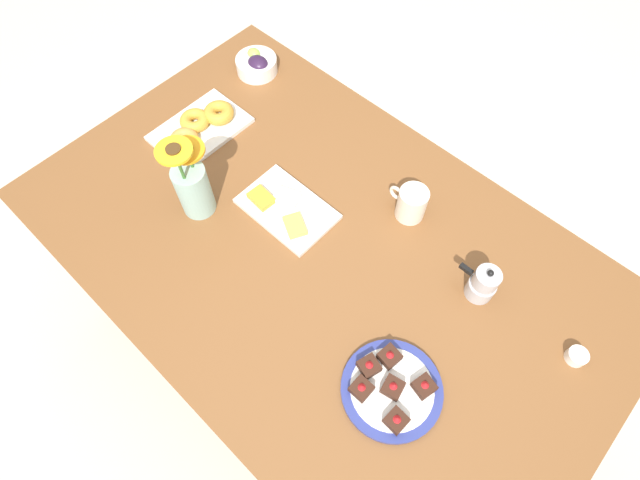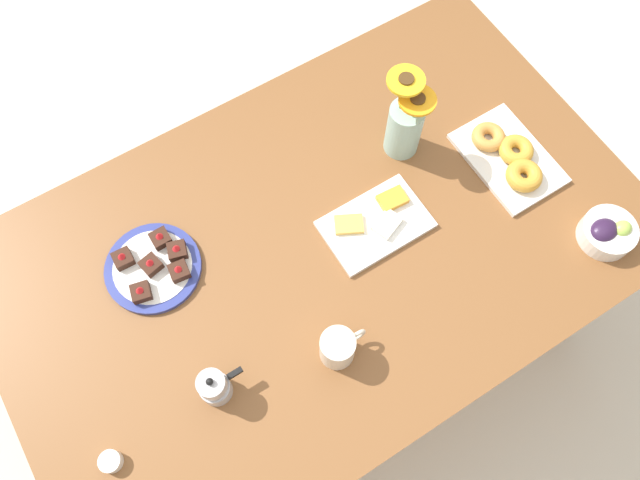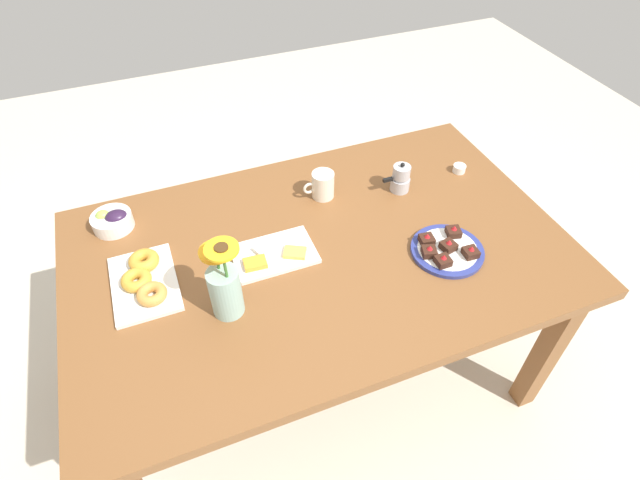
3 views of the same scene
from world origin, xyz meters
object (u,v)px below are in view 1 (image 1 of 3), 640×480
(croissant_platter, at_px, (201,126))
(dessert_plate, at_px, (391,388))
(coffee_mug, at_px, (411,203))
(grape_bowl, at_px, (257,64))
(flower_vase, at_px, (193,186))
(dining_table, at_px, (320,262))
(moka_pot, at_px, (483,284))
(jam_cup_honey, at_px, (577,356))
(cheese_platter, at_px, (286,208))

(croissant_platter, xyz_separation_m, dessert_plate, (-0.92, 0.22, -0.01))
(coffee_mug, bearing_deg, dessert_plate, 123.09)
(grape_bowl, xyz_separation_m, flower_vase, (-0.28, 0.48, 0.07))
(dining_table, height_order, flower_vase, flower_vase)
(grape_bowl, height_order, moka_pot, moka_pot)
(jam_cup_honey, relative_size, dessert_plate, 0.21)
(flower_vase, height_order, moka_pot, flower_vase)
(dining_table, bearing_deg, coffee_mug, -113.27)
(croissant_platter, bearing_deg, jam_cup_honey, -173.40)
(moka_pot, bearing_deg, flower_vase, 23.47)
(cheese_platter, relative_size, croissant_platter, 0.93)
(dining_table, distance_m, jam_cup_honey, 0.68)
(grape_bowl, distance_m, dessert_plate, 1.11)
(flower_vase, bearing_deg, grape_bowl, -60.22)
(dining_table, xyz_separation_m, jam_cup_honey, (-0.64, -0.19, 0.10))
(dessert_plate, bearing_deg, moka_pot, -91.40)
(cheese_platter, xyz_separation_m, jam_cup_honey, (-0.80, -0.17, 0.01))
(cheese_platter, xyz_separation_m, croissant_platter, (0.40, -0.03, 0.01))
(coffee_mug, bearing_deg, flower_vase, 40.82)
(grape_bowl, bearing_deg, dessert_plate, 152.44)
(grape_bowl, distance_m, croissant_platter, 0.30)
(coffee_mug, distance_m, grape_bowl, 0.72)
(grape_bowl, xyz_separation_m, dessert_plate, (-0.98, 0.51, -0.02))
(dessert_plate, bearing_deg, jam_cup_honey, -127.54)
(coffee_mug, height_order, moka_pot, moka_pot)
(grape_bowl, relative_size, jam_cup_honey, 2.80)
(coffee_mug, height_order, dessert_plate, coffee_mug)
(jam_cup_honey, bearing_deg, moka_pot, 3.03)
(croissant_platter, xyz_separation_m, moka_pot, (-0.93, -0.12, 0.03))
(coffee_mug, relative_size, croissant_platter, 0.41)
(dessert_plate, bearing_deg, cheese_platter, -19.48)
(cheese_platter, distance_m, dessert_plate, 0.56)
(coffee_mug, xyz_separation_m, cheese_platter, (0.26, 0.22, -0.04))
(coffee_mug, relative_size, cheese_platter, 0.44)
(flower_vase, bearing_deg, moka_pot, -156.53)
(flower_vase, bearing_deg, dining_table, -158.24)
(flower_vase, distance_m, moka_pot, 0.78)
(grape_bowl, bearing_deg, moka_pot, 170.11)
(cheese_platter, height_order, dessert_plate, dessert_plate)
(moka_pot, bearing_deg, dining_table, 24.94)
(croissant_platter, relative_size, moka_pot, 2.35)
(moka_pot, bearing_deg, croissant_platter, 7.60)
(dessert_plate, height_order, flower_vase, flower_vase)
(coffee_mug, xyz_separation_m, grape_bowl, (0.72, -0.10, -0.02))
(coffee_mug, relative_size, dessert_plate, 0.49)
(grape_bowl, bearing_deg, jam_cup_honey, 172.79)
(grape_bowl, xyz_separation_m, jam_cup_honey, (-1.25, 0.16, -0.01))
(croissant_platter, bearing_deg, moka_pot, -172.40)
(dining_table, xyz_separation_m, grape_bowl, (0.61, -0.35, 0.12))
(cheese_platter, height_order, flower_vase, flower_vase)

